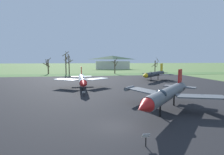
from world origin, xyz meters
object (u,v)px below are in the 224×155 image
Objects in this scene: info_placard_front_left at (84,93)px; info_placard_front_right at (146,138)px; jet_fighter_rear_center at (154,74)px; visitor_building at (112,63)px; jet_fighter_front_right at (167,94)px; jet_fighter_front_left at (82,80)px.

info_placard_front_right is at bearing -75.97° from info_placard_front_left.
visitor_building is (-1.75, 67.53, 2.28)m from jet_fighter_rear_center.
jet_fighter_rear_center is (10.29, 29.12, -0.11)m from jet_fighter_front_right.
info_placard_front_left is 18.08m from info_placard_front_right.
info_placard_front_right is (-5.43, -7.86, -1.48)m from jet_fighter_front_right.
jet_fighter_rear_center is at bearing 70.54° from jet_fighter_front_right.
jet_fighter_front_left is at bearing 100.59° from info_placard_front_right.
jet_fighter_front_left is 14.46× the size of info_placard_front_right.
info_placard_front_right is 0.04× the size of visitor_building.
info_placard_front_left is at bearing -135.96° from jet_fighter_rear_center.
info_placard_front_right is 40.21m from jet_fighter_rear_center.
jet_fighter_front_right is 12.36× the size of info_placard_front_right.
info_placard_front_left is 13.87m from jet_fighter_front_right.
jet_fighter_front_right is (10.16, -17.41, 0.08)m from jet_fighter_front_left.
jet_fighter_rear_center reaches higher than info_placard_front_left.
info_placard_front_left is at bearing -87.49° from jet_fighter_front_left.
jet_fighter_front_left is at bearing 120.25° from jet_fighter_front_right.
jet_fighter_front_right is at bearing 55.36° from info_placard_front_right.
jet_fighter_front_left is at bearing -103.28° from visitor_building.
jet_fighter_front_left is 15.37× the size of info_placard_front_left.
visitor_building is (8.54, 96.65, 2.17)m from jet_fighter_front_right.
info_placard_front_left is at bearing 104.03° from info_placard_front_right.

